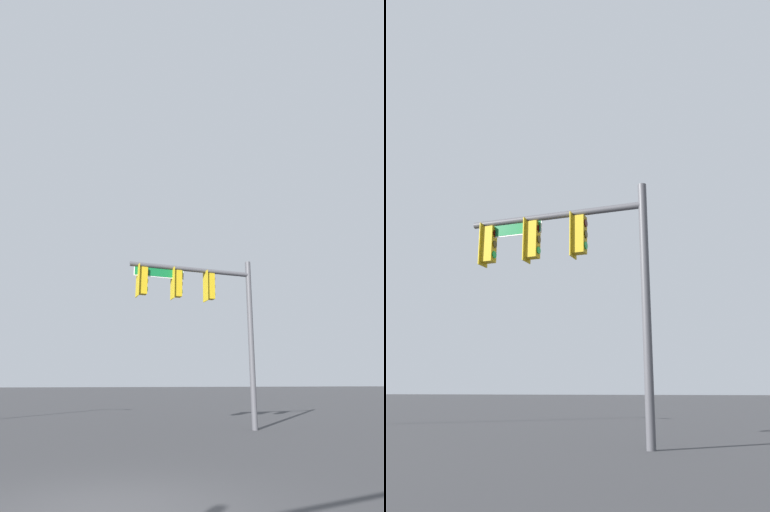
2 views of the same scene
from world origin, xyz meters
TOP-DOWN VIEW (x-y plane):
  - signal_pole_near at (-4.98, -8.79)m, footprint 5.42×0.53m

SIDE VIEW (x-z plane):
  - signal_pole_near at x=-4.98m, z-range 1.57..8.53m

